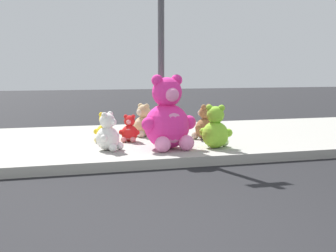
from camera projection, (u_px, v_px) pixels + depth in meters
name	position (u px, v px, depth m)	size (l,w,h in m)	color
ground_plane	(193.00, 248.00, 3.83)	(60.00, 60.00, 0.00)	black
sidewalk	(97.00, 143.00, 8.76)	(28.00, 4.40, 0.15)	#9E9B93
sign_pole	(161.00, 45.00, 8.08)	(0.56, 0.11, 3.20)	#4C4C51
plush_pink_large	(168.00, 119.00, 7.65)	(0.92, 0.82, 1.20)	#F22D93
plush_white	(109.00, 135.00, 7.55)	(0.44, 0.44, 0.62)	white
plush_brown	(205.00, 125.00, 8.74)	(0.46, 0.47, 0.65)	olive
plush_tan	(143.00, 123.00, 9.12)	(0.46, 0.44, 0.63)	tan
plush_lime	(215.00, 130.00, 7.79)	(0.49, 0.51, 0.71)	#8CD133
plush_red	(129.00, 131.00, 8.45)	(0.35, 0.35, 0.49)	red
plush_yellow	(105.00, 130.00, 8.40)	(0.37, 0.38, 0.53)	yellow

